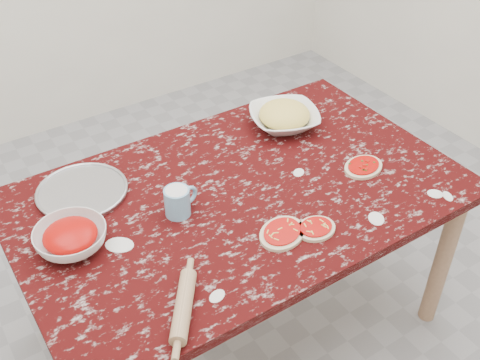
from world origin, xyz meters
name	(u,v)px	position (x,y,z in m)	size (l,w,h in m)	color
ground	(240,323)	(0.00, 0.00, 0.00)	(4.00, 4.00, 0.00)	gray
worktable	(240,208)	(0.00, 0.00, 0.67)	(1.60, 1.00, 0.75)	black
pizza_tray	(82,192)	(-0.48, 0.30, 0.76)	(0.32, 0.32, 0.01)	#B2B2B7
sauce_bowl	(71,239)	(-0.61, 0.05, 0.79)	(0.23, 0.23, 0.07)	white
cheese_bowl	(284,119)	(0.39, 0.27, 0.78)	(0.28, 0.28, 0.07)	white
flour_mug	(178,201)	(-0.24, 0.01, 0.80)	(0.13, 0.09, 0.10)	#76B0D5
pizza_left	(282,233)	(-0.01, -0.27, 0.76)	(0.21, 0.19, 0.02)	beige
pizza_mid	(316,228)	(0.10, -0.31, 0.76)	(0.14, 0.12, 0.02)	beige
pizza_right	(363,167)	(0.47, -0.14, 0.76)	(0.19, 0.16, 0.02)	beige
rolling_pin	(184,306)	(-0.43, -0.37, 0.77)	(0.05, 0.05, 0.25)	tan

